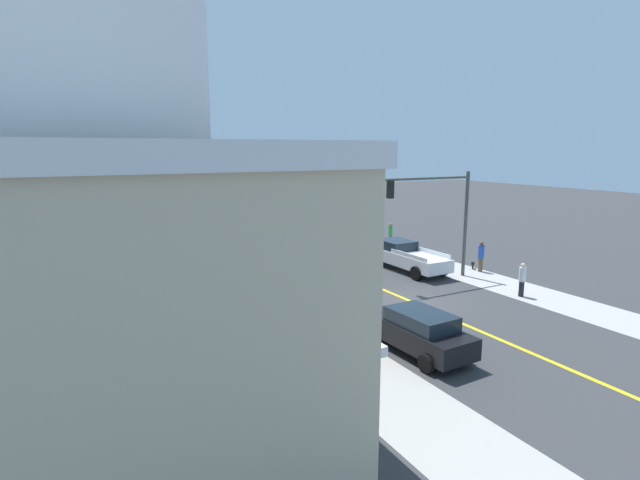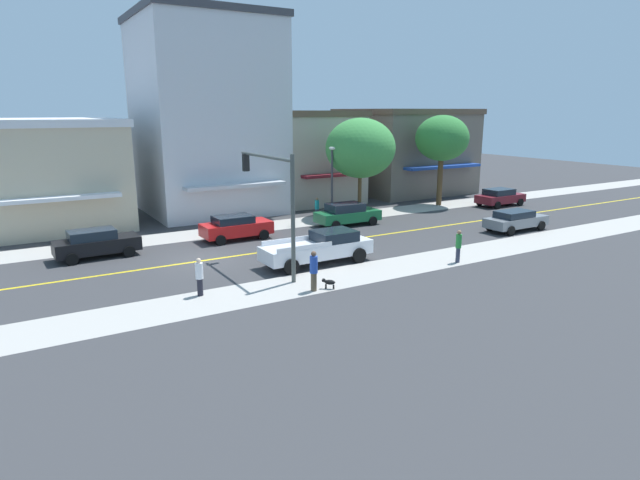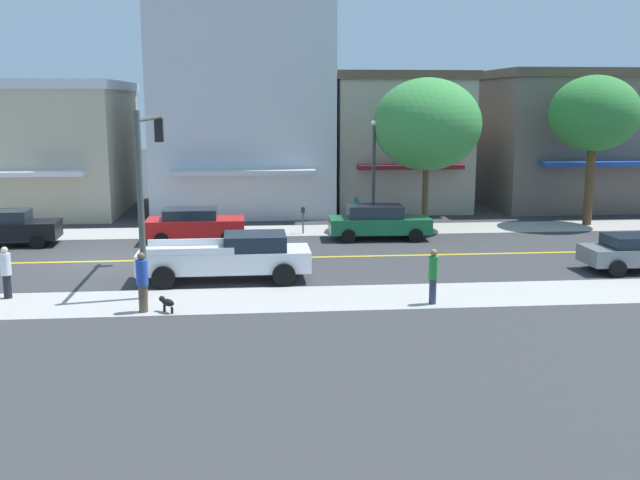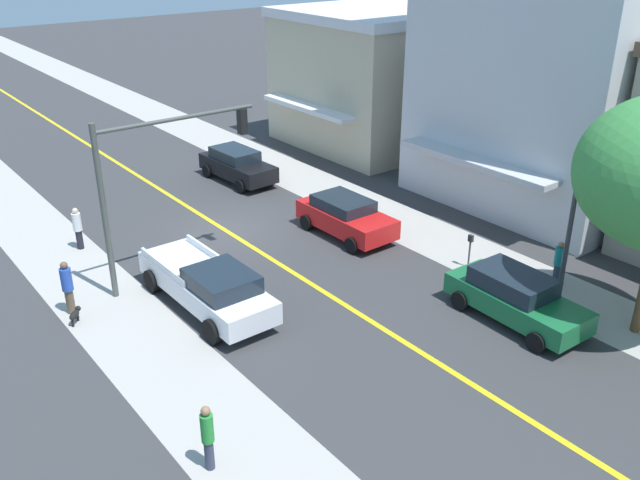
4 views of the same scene
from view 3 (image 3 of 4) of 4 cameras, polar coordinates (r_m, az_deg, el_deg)
ground_plane at (r=30.25m, az=-16.62°, el=-1.61°), size 140.00×140.00×0.00m
sidewalk_left at (r=36.32m, az=-14.72°, el=0.53°), size 3.05×126.00×0.01m
sidewalk_right at (r=24.30m, az=-19.46°, el=-4.78°), size 3.05×126.00×0.01m
road_centerline_stripe at (r=30.25m, az=-16.62°, el=-1.61°), size 0.20×126.00×0.00m
corner_shop_building at (r=45.03m, az=-20.77°, el=6.87°), size 11.55×9.35×7.39m
pale_office_building at (r=43.38m, az=-6.10°, el=12.41°), size 11.44×10.18×15.01m
tan_rowhouse at (r=44.26m, az=5.89°, el=7.80°), size 9.23×7.89×7.92m
brick_apartment_block at (r=47.67m, az=19.27°, el=7.56°), size 11.05×11.26×8.08m
street_tree_left_near at (r=39.53m, az=20.71°, el=9.22°), size 4.46×4.46×7.57m
street_tree_right_corner at (r=36.13m, az=8.40°, el=8.96°), size 5.26×5.26×7.41m
fire_hydrant at (r=35.02m, az=-10.56°, el=0.97°), size 0.44×0.24×0.80m
parking_meter at (r=34.88m, az=-1.34°, el=1.88°), size 0.12×0.18×1.29m
traffic_light_mast at (r=25.43m, az=-13.38°, el=5.74°), size 5.84×0.32×6.01m
street_lamp at (r=35.50m, az=4.25°, el=6.17°), size 0.70×0.36×5.38m
red_sedan_left_curb at (r=33.20m, az=-9.81°, el=1.20°), size 2.11×4.36×1.55m
green_sedan_left_curb at (r=33.59m, az=4.59°, el=1.45°), size 2.14×4.67×1.59m
black_sedan_left_curb at (r=34.77m, az=-23.45°, el=0.91°), size 2.11×4.50×1.59m
white_pickup_truck at (r=25.92m, az=-7.08°, el=-1.31°), size 2.23×6.03×1.68m
pedestrian_blue_shirt at (r=22.52m, az=-13.77°, el=-3.10°), size 0.36×0.36×1.85m
pedestrian_white_shirt at (r=25.50m, az=-23.40°, el=-2.25°), size 0.34×0.34×1.70m
pedestrian_teal_shirt at (r=36.58m, az=2.80°, el=2.29°), size 0.32×0.32×1.60m
pedestrian_green_shirt at (r=23.03m, az=8.87°, el=-2.69°), size 0.30×0.30×1.76m
small_dog at (r=22.48m, az=-11.92°, el=-4.81°), size 0.55×0.55×0.48m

